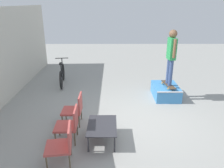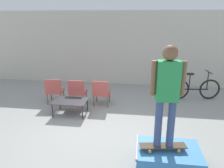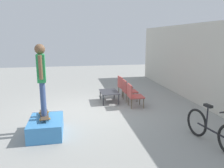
% 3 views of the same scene
% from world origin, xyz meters
% --- Properties ---
extents(ground_plane, '(24.00, 24.00, 0.00)m').
position_xyz_m(ground_plane, '(0.00, 0.00, 0.00)').
color(ground_plane, gray).
extents(house_wall_back, '(12.00, 0.06, 3.00)m').
position_xyz_m(house_wall_back, '(0.00, 4.29, 1.50)').
color(house_wall_back, beige).
rests_on(house_wall_back, ground_plane).
extents(skate_ramp_box, '(1.19, 0.83, 0.45)m').
position_xyz_m(skate_ramp_box, '(1.65, -1.07, 0.21)').
color(skate_ramp_box, '#3D84C6').
rests_on(skate_ramp_box, ground_plane).
extents(skateboard_on_ramp, '(0.86, 0.35, 0.07)m').
position_xyz_m(skateboard_on_ramp, '(1.54, -1.12, 0.50)').
color(skateboard_on_ramp, '#473828').
rests_on(skateboard_on_ramp, skate_ramp_box).
extents(person_skater, '(0.57, 0.25, 1.81)m').
position_xyz_m(person_skater, '(1.54, -1.12, 1.59)').
color(person_skater, '#384C7A').
rests_on(person_skater, skateboard_on_ramp).
extents(coffee_table, '(0.97, 0.68, 0.42)m').
position_xyz_m(coffee_table, '(-0.92, 1.03, 0.38)').
color(coffee_table, '#2D2D33').
rests_on(coffee_table, ground_plane).
extents(patio_chair_left, '(0.58, 0.58, 0.85)m').
position_xyz_m(patio_chair_left, '(-1.69, 1.79, 0.47)').
color(patio_chair_left, brown).
rests_on(patio_chair_left, ground_plane).
extents(patio_chair_center, '(0.53, 0.53, 0.85)m').
position_xyz_m(patio_chair_center, '(-0.92, 1.79, 0.47)').
color(patio_chair_center, brown).
rests_on(patio_chair_center, ground_plane).
extents(patio_chair_right, '(0.52, 0.52, 0.85)m').
position_xyz_m(patio_chair_right, '(-0.14, 1.79, 0.47)').
color(patio_chair_right, brown).
rests_on(patio_chair_right, ground_plane).
extents(bicycle, '(1.76, 0.52, 0.99)m').
position_xyz_m(bicycle, '(2.95, 2.80, 0.38)').
color(bicycle, black).
rests_on(bicycle, ground_plane).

